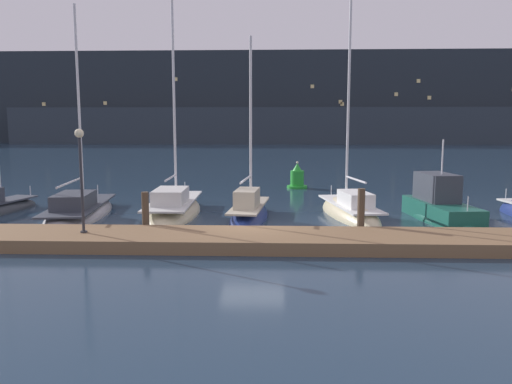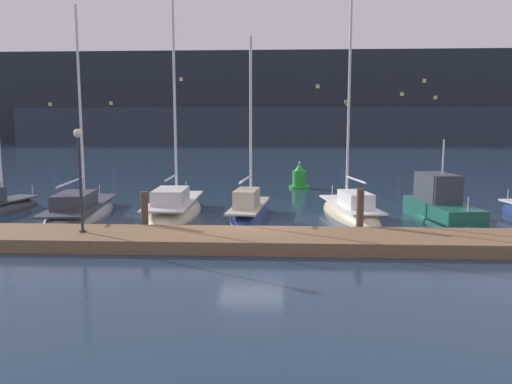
{
  "view_description": "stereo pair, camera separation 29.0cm",
  "coord_description": "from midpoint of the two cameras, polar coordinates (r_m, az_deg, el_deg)",
  "views": [
    {
      "loc": [
        0.85,
        -19.14,
        4.28
      ],
      "look_at": [
        0.0,
        3.5,
        1.2
      ],
      "focal_mm": 35.0,
      "sensor_mm": 36.0,
      "label": 1
    },
    {
      "loc": [
        1.14,
        -19.12,
        4.28
      ],
      "look_at": [
        0.0,
        3.5,
        1.2
      ],
      "focal_mm": 35.0,
      "sensor_mm": 36.0,
      "label": 2
    }
  ],
  "objects": [
    {
      "name": "hillside_backdrop",
      "position": [
        120.45,
        3.37,
        10.23
      ],
      "size": [
        240.0,
        23.0,
        20.66
      ],
      "color": "#232B33",
      "rests_on": "ground"
    },
    {
      "name": "channel_buoy",
      "position": [
        33.8,
        5.21,
        1.56
      ],
      "size": [
        1.37,
        1.37,
        1.81
      ],
      "color": "green",
      "rests_on": "ground"
    },
    {
      "name": "sailboat_berth_5",
      "position": [
        23.76,
        11.04,
        -2.49
      ],
      "size": [
        2.9,
        7.06,
        10.9
      ],
      "color": "beige",
      "rests_on": "ground"
    },
    {
      "name": "dock",
      "position": [
        17.73,
        -0.41,
        -5.48
      ],
      "size": [
        30.98,
        2.8,
        0.45
      ],
      "primitive_type": "cube",
      "color": "brown",
      "rests_on": "ground"
    },
    {
      "name": "sailboat_berth_3",
      "position": [
        24.19,
        -8.96,
        -2.21
      ],
      "size": [
        2.55,
        7.8,
        11.11
      ],
      "color": "beige",
      "rests_on": "ground"
    },
    {
      "name": "sailboat_berth_4",
      "position": [
        22.65,
        -0.44,
        -2.7
      ],
      "size": [
        2.09,
        6.16,
        8.8
      ],
      "color": "navy",
      "rests_on": "ground"
    },
    {
      "name": "sailboat_berth_2",
      "position": [
        25.06,
        -19.07,
        -2.24
      ],
      "size": [
        3.46,
        8.44,
        10.43
      ],
      "color": "gray",
      "rests_on": "ground"
    },
    {
      "name": "ground_plane",
      "position": [
        19.63,
        -0.09,
        -4.85
      ],
      "size": [
        400.0,
        400.0,
        0.0
      ],
      "primitive_type": "plane",
      "color": "#1E3347"
    },
    {
      "name": "mooring_pile_1",
      "position": [
        19.87,
        -12.2,
        -2.39
      ],
      "size": [
        0.28,
        0.28,
        1.69
      ],
      "primitive_type": "cylinder",
      "color": "#4C3D2D",
      "rests_on": "ground"
    },
    {
      "name": "motorboat_berth_6",
      "position": [
        23.81,
        20.68,
        -2.26
      ],
      "size": [
        2.52,
        5.62,
        4.28
      ],
      "color": "#195647",
      "rests_on": "ground"
    },
    {
      "name": "mooring_pile_2",
      "position": [
        19.43,
        12.21,
        -2.36
      ],
      "size": [
        0.28,
        0.28,
        1.86
      ],
      "primitive_type": "cylinder",
      "color": "#4C3D2D",
      "rests_on": "ground"
    },
    {
      "name": "dock_lamppost",
      "position": [
        18.58,
        -19.1,
        3.17
      ],
      "size": [
        0.32,
        0.32,
        3.68
      ],
      "color": "#2D2D33",
      "rests_on": "dock"
    }
  ]
}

